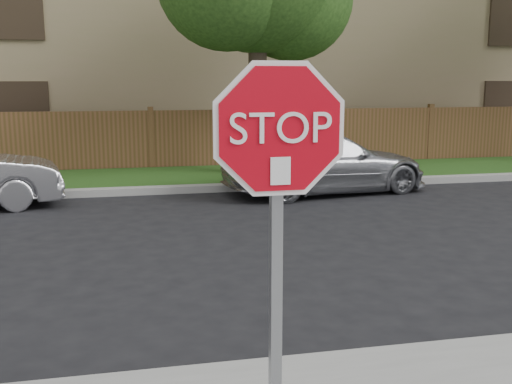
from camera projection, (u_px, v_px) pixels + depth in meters
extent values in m
plane|color=black|center=(211.00, 374.00, 4.97)|extent=(90.00, 90.00, 0.00)
cube|color=gray|center=(159.00, 190.00, 12.79)|extent=(70.00, 0.30, 0.15)
cube|color=#1E4714|center=(155.00, 178.00, 14.37)|extent=(70.00, 3.00, 0.12)
cube|color=brown|center=(151.00, 141.00, 15.77)|extent=(70.00, 0.12, 1.60)
cube|color=#97875E|center=(143.00, 62.00, 20.75)|extent=(34.00, 8.00, 6.00)
cylinder|color=#382B21|center=(258.00, 98.00, 14.44)|extent=(0.44, 0.44, 3.92)
cube|color=gray|center=(276.00, 287.00, 3.40)|extent=(0.07, 0.06, 2.30)
cylinder|color=white|center=(280.00, 129.00, 3.17)|extent=(1.01, 0.02, 1.01)
cylinder|color=#B60714|center=(280.00, 129.00, 3.16)|extent=(0.93, 0.02, 0.93)
cube|color=white|center=(281.00, 171.00, 3.18)|extent=(0.11, 0.00, 0.15)
imported|color=#A3A4AA|center=(326.00, 163.00, 12.82)|extent=(4.71, 2.52, 1.30)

